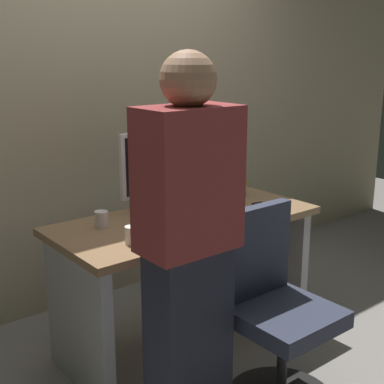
% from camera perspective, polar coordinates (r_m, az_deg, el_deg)
% --- Properties ---
extents(ground_plane, '(9.00, 9.00, 0.00)m').
position_cam_1_polar(ground_plane, '(3.22, -0.58, -15.59)').
color(ground_plane, gray).
extents(wall_back, '(6.40, 0.10, 3.00)m').
position_cam_1_polar(wall_back, '(3.52, -9.94, 12.54)').
color(wall_back, tan).
rests_on(wall_back, ground).
extents(desk, '(1.47, 0.67, 0.76)m').
position_cam_1_polar(desk, '(2.99, -0.61, -6.92)').
color(desk, '#93704C').
rests_on(desk, ground).
extents(office_chair, '(0.52, 0.52, 0.94)m').
position_cam_1_polar(office_chair, '(2.58, 8.87, -13.18)').
color(office_chair, black).
rests_on(office_chair, ground).
extents(person_at_desk, '(0.40, 0.24, 1.64)m').
position_cam_1_polar(person_at_desk, '(2.19, -0.39, -6.33)').
color(person_at_desk, '#262838').
rests_on(person_at_desk, ground).
extents(monitor, '(0.54, 0.14, 0.46)m').
position_cam_1_polar(monitor, '(2.98, -3.14, 2.88)').
color(monitor, silver).
rests_on(monitor, desk).
extents(keyboard, '(0.44, 0.15, 0.02)m').
position_cam_1_polar(keyboard, '(2.81, 0.18, -3.10)').
color(keyboard, '#262626').
rests_on(keyboard, desk).
extents(mouse, '(0.06, 0.10, 0.03)m').
position_cam_1_polar(mouse, '(2.96, 4.54, -2.01)').
color(mouse, white).
rests_on(mouse, desk).
extents(cup_near_keyboard, '(0.07, 0.07, 0.09)m').
position_cam_1_polar(cup_near_keyboard, '(2.51, -6.47, -4.62)').
color(cup_near_keyboard, white).
rests_on(cup_near_keyboard, desk).
extents(cup_by_monitor, '(0.07, 0.07, 0.08)m').
position_cam_1_polar(cup_by_monitor, '(2.76, -9.68, -2.89)').
color(cup_by_monitor, silver).
rests_on(cup_by_monitor, desk).
extents(book_stack, '(0.21, 0.17, 0.14)m').
position_cam_1_polar(book_stack, '(3.30, 3.74, 0.72)').
color(book_stack, '#3359A5').
rests_on(book_stack, desk).
extents(cell_phone, '(0.09, 0.15, 0.01)m').
position_cam_1_polar(cell_phone, '(3.12, 7.64, -1.48)').
color(cell_phone, black).
rests_on(cell_phone, desk).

